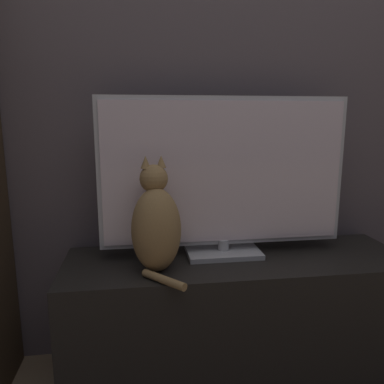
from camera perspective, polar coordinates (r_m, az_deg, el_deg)
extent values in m
cube|color=#564C51|center=(1.72, 5.25, 18.71)|extent=(4.80, 0.05, 2.60)
cube|color=black|center=(1.66, 6.78, -18.28)|extent=(1.39, 0.44, 0.52)
cube|color=#B7B7BC|center=(1.58, 4.78, -9.11)|extent=(0.30, 0.18, 0.02)
cylinder|color=#B7B7BC|center=(1.57, 4.80, -8.00)|extent=(0.04, 0.04, 0.04)
cube|color=#B7B7BC|center=(1.50, 4.92, 3.02)|extent=(1.00, 0.02, 0.59)
cube|color=silver|center=(1.49, 5.04, 2.94)|extent=(0.96, 0.01, 0.56)
ellipsoid|color=#997547|center=(1.37, -5.45, -5.81)|extent=(0.20, 0.19, 0.31)
ellipsoid|color=black|center=(1.43, -5.90, -5.74)|extent=(0.11, 0.07, 0.17)
sphere|color=#997547|center=(1.36, -5.85, 2.04)|extent=(0.12, 0.12, 0.10)
cone|color=#997547|center=(1.35, -7.10, 4.55)|extent=(0.04, 0.04, 0.04)
cone|color=#997547|center=(1.36, -4.72, 4.65)|extent=(0.04, 0.04, 0.04)
cylinder|color=#997547|center=(1.31, -4.33, -13.19)|extent=(0.15, 0.16, 0.03)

